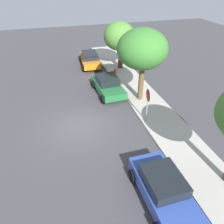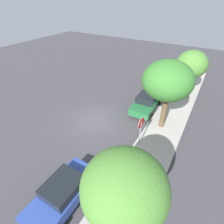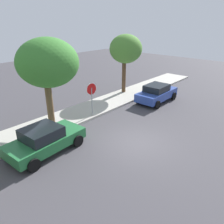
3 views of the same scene
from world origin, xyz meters
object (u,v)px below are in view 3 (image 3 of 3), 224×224
Objects in this scene: parked_car_green at (45,140)px; street_tree_mid_block at (126,49)px; street_tree_near_corner at (48,63)px; stop_sign at (92,94)px; parked_car_blue at (157,93)px.

street_tree_mid_block is (10.36, 3.03, 3.24)m from parked_car_green.
parked_car_green is at bearing -134.33° from street_tree_near_corner.
parked_car_green is 4.31m from street_tree_near_corner.
stop_sign is 3.66m from street_tree_near_corner.
street_tree_near_corner is at bearing 164.86° from parked_car_blue.
street_tree_near_corner reaches higher than parked_car_blue.
parked_car_green is at bearing -163.68° from street_tree_mid_block.
street_tree_mid_block reaches higher than parked_car_blue.
parked_car_green is at bearing 178.14° from parked_car_blue.
parked_car_blue is 4.65m from street_tree_mid_block.
stop_sign is 0.47× the size of street_tree_mid_block.
parked_car_blue is at bearing -16.70° from stop_sign.
stop_sign is at bearing -11.81° from street_tree_near_corner.
stop_sign is 0.60× the size of parked_car_green.
stop_sign is at bearing 16.54° from parked_car_green.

